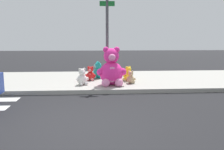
# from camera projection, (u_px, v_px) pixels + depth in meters

# --- Properties ---
(ground_plane) EXTENTS (60.00, 60.00, 0.00)m
(ground_plane) POSITION_uv_depth(u_px,v_px,m) (69.00, 129.00, 4.95)
(ground_plane) COLOR black
(sidewalk) EXTENTS (28.00, 4.40, 0.15)m
(sidewalk) POSITION_uv_depth(u_px,v_px,m) (83.00, 81.00, 10.06)
(sidewalk) COLOR #9E9B93
(sidewalk) RESTS_ON ground_plane
(sign_pole) EXTENTS (0.56, 0.11, 3.20)m
(sign_pole) POSITION_uv_depth(u_px,v_px,m) (107.00, 38.00, 9.06)
(sign_pole) COLOR #4C4C51
(sign_pole) RESTS_ON sidewalk
(plush_pink_large) EXTENTS (1.07, 0.94, 1.39)m
(plush_pink_large) POSITION_uv_depth(u_px,v_px,m) (111.00, 70.00, 8.67)
(plush_pink_large) COLOR #F22D93
(plush_pink_large) RESTS_ON sidewalk
(plush_tan) EXTENTS (0.34, 0.35, 0.49)m
(plush_tan) POSITION_uv_depth(u_px,v_px,m) (131.00, 78.00, 9.04)
(plush_tan) COLOR tan
(plush_tan) RESTS_ON sidewalk
(plush_white) EXTENTS (0.44, 0.44, 0.62)m
(plush_white) POSITION_uv_depth(u_px,v_px,m) (82.00, 78.00, 8.76)
(plush_white) COLOR white
(plush_white) RESTS_ON sidewalk
(plush_red) EXTENTS (0.44, 0.40, 0.57)m
(plush_red) POSITION_uv_depth(u_px,v_px,m) (90.00, 75.00, 9.66)
(plush_red) COLOR red
(plush_red) RESTS_ON sidewalk
(plush_teal) EXTENTS (0.50, 0.54, 0.71)m
(plush_teal) POSITION_uv_depth(u_px,v_px,m) (98.00, 72.00, 10.16)
(plush_teal) COLOR teal
(plush_teal) RESTS_ON sidewalk
(plush_yellow) EXTENTS (0.41, 0.42, 0.59)m
(plush_yellow) POSITION_uv_depth(u_px,v_px,m) (128.00, 75.00, 9.58)
(plush_yellow) COLOR yellow
(plush_yellow) RESTS_ON sidewalk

